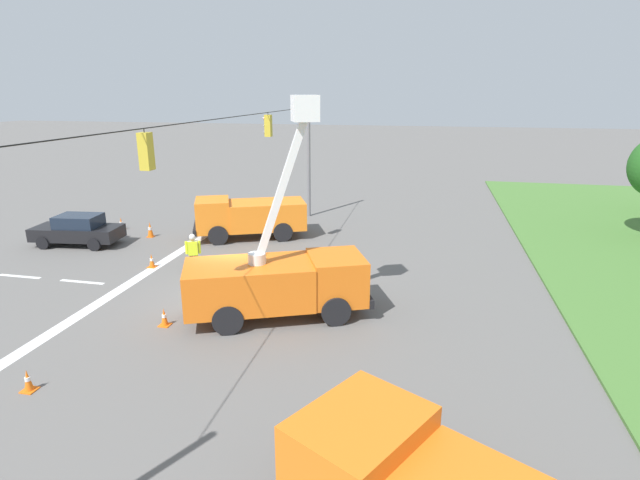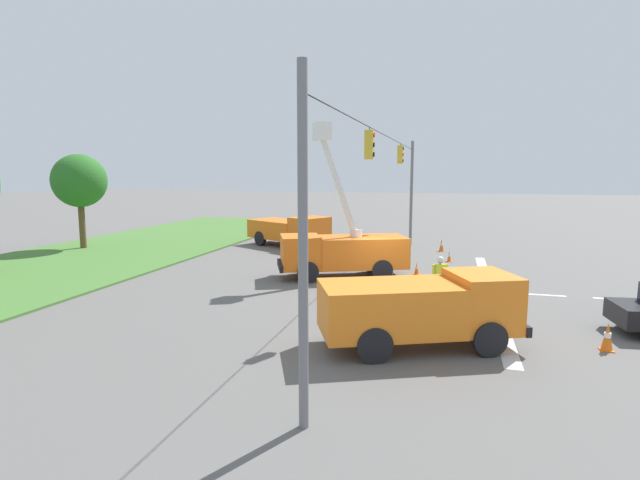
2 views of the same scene
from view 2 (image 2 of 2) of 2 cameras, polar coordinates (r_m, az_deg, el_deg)
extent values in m
plane|color=#605E5B|center=(22.85, 7.58, -5.21)|extent=(200.00, 200.00, 0.00)
cube|color=#477533|center=(30.74, -27.96, -2.60)|extent=(56.00, 12.00, 0.10)
cube|color=silver|center=(22.75, 18.87, -5.62)|extent=(17.60, 0.50, 0.01)
cube|color=silver|center=(22.99, 23.87, -5.74)|extent=(0.20, 2.00, 0.01)
cube|color=silver|center=(23.66, 31.10, -5.83)|extent=(0.20, 2.00, 0.01)
cylinder|color=slate|center=(9.63, -1.95, -1.35)|extent=(0.20, 0.20, 7.20)
cylinder|color=slate|center=(35.24, 10.40, 5.22)|extent=(0.20, 0.20, 7.20)
cylinder|color=black|center=(22.31, 7.89, 11.54)|extent=(26.00, 0.03, 0.03)
cylinder|color=black|center=(17.08, 5.67, 12.56)|extent=(0.02, 0.02, 0.10)
cube|color=gold|center=(17.05, 5.64, 10.78)|extent=(0.32, 0.28, 0.96)
cylinder|color=red|center=(17.04, 6.20, 11.85)|extent=(0.16, 0.05, 0.16)
cylinder|color=black|center=(17.02, 6.18, 10.78)|extent=(0.16, 0.05, 0.16)
cylinder|color=black|center=(17.01, 6.17, 9.70)|extent=(0.16, 0.05, 0.16)
cylinder|color=black|center=(27.15, 9.17, 10.74)|extent=(0.02, 0.02, 0.10)
cube|color=gold|center=(27.13, 9.15, 9.62)|extent=(0.32, 0.28, 0.96)
cylinder|color=black|center=(27.12, 9.51, 10.29)|extent=(0.16, 0.05, 0.16)
cylinder|color=red|center=(27.11, 9.49, 9.61)|extent=(0.16, 0.05, 0.16)
cylinder|color=black|center=(27.10, 9.47, 8.94)|extent=(0.16, 0.05, 0.16)
cylinder|color=brown|center=(36.53, -25.52, 1.40)|extent=(0.40, 0.40, 3.04)
ellipsoid|color=#286623|center=(36.35, -25.80, 6.12)|extent=(3.50, 3.39, 3.45)
cube|color=orange|center=(24.52, 4.80, -1.33)|extent=(3.74, 4.78, 1.48)
cube|color=orange|center=(24.03, -2.25, -1.37)|extent=(2.72, 2.52, 1.58)
cube|color=#1E2838|center=(23.93, -3.77, -0.75)|extent=(1.83, 0.84, 0.71)
cube|color=black|center=(24.07, -4.59, -2.92)|extent=(2.16, 1.03, 0.30)
cylinder|color=black|center=(23.17, -1.39, -3.70)|extent=(0.65, 1.03, 1.00)
cylinder|color=black|center=(25.22, -1.93, -2.75)|extent=(0.65, 1.03, 1.00)
cylinder|color=black|center=(23.83, 7.11, -3.43)|extent=(0.65, 1.03, 1.00)
cylinder|color=black|center=(25.82, 5.90, -2.54)|extent=(0.65, 1.03, 1.00)
cylinder|color=silver|center=(24.32, 4.13, 0.79)|extent=(0.60, 0.60, 0.36)
cube|color=white|center=(23.99, 2.22, 6.00)|extent=(0.95, 1.84, 4.85)
cube|color=white|center=(23.92, 0.25, 12.31)|extent=(1.14, 1.09, 0.80)
cube|color=orange|center=(35.09, -4.64, 1.26)|extent=(4.24, 4.90, 1.24)
cube|color=orange|center=(32.85, -1.19, 1.19)|extent=(2.95, 2.75, 1.65)
cube|color=#1E2838|center=(32.37, -0.40, 1.60)|extent=(1.87, 1.12, 0.74)
cube|color=black|center=(32.24, 0.04, -0.15)|extent=(2.22, 1.36, 0.30)
cylinder|color=black|center=(33.92, -0.10, -0.01)|extent=(0.74, 1.01, 1.00)
cylinder|color=black|center=(32.36, -2.92, -0.40)|extent=(0.74, 1.01, 1.00)
cylinder|color=black|center=(36.47, -4.06, 0.53)|extent=(0.74, 1.01, 1.00)
cylinder|color=black|center=(35.02, -6.84, 0.19)|extent=(0.74, 1.01, 1.00)
cube|color=orange|center=(14.72, 7.94, -7.70)|extent=(3.61, 4.51, 1.42)
cube|color=orange|center=(15.69, 17.96, -6.60)|extent=(2.64, 2.40, 1.65)
cube|color=#1E2838|center=(15.89, 19.93, -5.44)|extent=(1.79, 0.84, 0.74)
cube|color=black|center=(16.29, 20.82, -8.67)|extent=(2.12, 1.02, 0.30)
cylinder|color=black|center=(16.71, 15.57, -8.56)|extent=(0.65, 1.03, 1.00)
cylinder|color=black|center=(14.94, 18.80, -10.66)|extent=(0.65, 1.03, 1.00)
cylinder|color=black|center=(15.70, 4.33, -9.35)|extent=(0.65, 1.03, 1.00)
cylinder|color=black|center=(13.80, 6.23, -11.83)|extent=(0.65, 1.03, 1.00)
cylinder|color=black|center=(19.79, 31.81, -7.44)|extent=(0.27, 0.66, 0.64)
cylinder|color=#383842|center=(20.72, 13.23, -5.51)|extent=(0.18, 0.18, 0.85)
cylinder|color=#383842|center=(20.79, 13.75, -5.48)|extent=(0.18, 0.18, 0.85)
cube|color=#D8EA26|center=(20.60, 13.56, -3.53)|extent=(0.37, 0.46, 0.60)
cube|color=silver|center=(20.60, 13.56, -3.53)|extent=(0.23, 0.42, 0.62)
cylinder|color=#D8EA26|center=(20.50, 12.85, -3.48)|extent=(0.11, 0.11, 0.55)
cylinder|color=#D8EA26|center=(20.69, 14.26, -3.42)|extent=(0.11, 0.11, 0.55)
sphere|color=tan|center=(20.52, 13.59, -2.36)|extent=(0.22, 0.22, 0.22)
sphere|color=white|center=(20.51, 13.60, -2.19)|extent=(0.26, 0.26, 0.26)
cube|color=orange|center=(33.32, 13.70, -1.21)|extent=(0.36, 0.36, 0.03)
cone|color=orange|center=(33.27, 13.72, -0.56)|extent=(0.30, 0.30, 0.74)
cylinder|color=white|center=(33.26, 13.72, -0.49)|extent=(0.18, 0.18, 0.13)
cube|color=orange|center=(20.58, 19.68, -7.03)|extent=(0.36, 0.36, 0.03)
cone|color=orange|center=(20.50, 19.72, -6.19)|extent=(0.24, 0.24, 0.59)
cylinder|color=white|center=(20.49, 19.73, -6.11)|extent=(0.15, 0.15, 0.11)
cube|color=orange|center=(16.92, 29.91, -10.85)|extent=(0.36, 0.36, 0.03)
cone|color=orange|center=(16.80, 30.01, -9.52)|extent=(0.32, 0.32, 0.79)
cylinder|color=white|center=(16.79, 30.02, -9.39)|extent=(0.20, 0.20, 0.14)
cube|color=orange|center=(29.64, 14.54, -2.35)|extent=(0.36, 0.36, 0.03)
cone|color=orange|center=(29.59, 14.56, -1.77)|extent=(0.23, 0.23, 0.58)
cylinder|color=white|center=(29.59, 14.56, -1.72)|extent=(0.14, 0.14, 0.10)
cube|color=orange|center=(25.56, 10.97, -3.86)|extent=(0.36, 0.36, 0.03)
cone|color=orange|center=(25.50, 10.99, -3.18)|extent=(0.23, 0.23, 0.58)
cylinder|color=white|center=(25.49, 10.99, -3.12)|extent=(0.14, 0.14, 0.11)
camera|label=1|loc=(39.99, 0.51, 11.25)|focal=28.00mm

